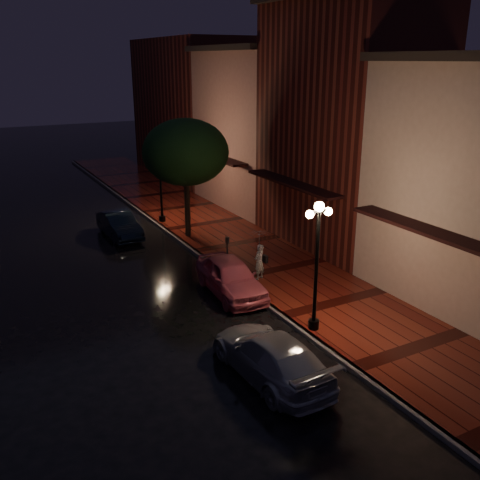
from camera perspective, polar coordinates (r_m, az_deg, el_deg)
ground at (r=21.72m, az=-0.72°, el=-4.48°), size 120.00×120.00×0.00m
sidewalk at (r=22.75m, az=4.31°, el=-3.23°), size 4.50×60.00×0.15m
curb at (r=21.69m, az=-0.72°, el=-4.30°), size 0.25×60.00×0.15m
storefront_mid at (r=25.72m, az=11.28°, el=11.55°), size 5.00×8.00×11.00m
storefront_far at (r=32.37m, az=2.01°, el=11.51°), size 5.00×8.00×9.00m
storefront_extra at (r=41.20m, az=-5.24°, el=13.70°), size 5.00×12.00×10.00m
streetlamp_near at (r=17.00m, az=8.20°, el=-1.99°), size 0.96×0.36×4.31m
streetlamp_far at (r=28.98m, az=-8.50°, el=6.66°), size 0.96×0.36×4.31m
street_tree at (r=26.01m, az=-5.79°, el=9.09°), size 4.16×4.16×5.80m
pink_car at (r=20.38m, az=-1.00°, el=-3.95°), size 1.98×4.26×1.41m
navy_car at (r=27.64m, az=-12.75°, el=1.58°), size 1.45×3.86×1.26m
silver_car at (r=15.38m, az=3.29°, el=-12.24°), size 1.97×4.57×1.31m
woman_with_umbrella at (r=21.16m, az=2.09°, el=-0.76°), size 0.85×0.87×2.05m
parking_meter at (r=22.07m, az=-1.37°, el=-1.15°), size 0.14×0.10×1.50m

